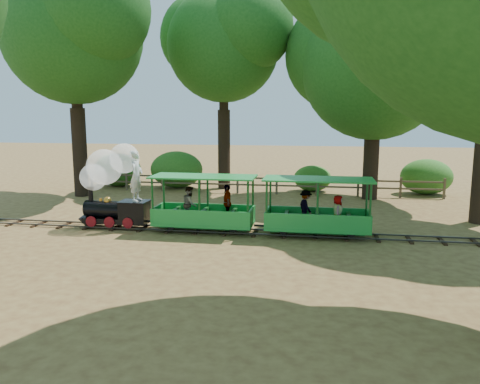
% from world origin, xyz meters
% --- Properties ---
extents(ground, '(90.00, 90.00, 0.00)m').
position_xyz_m(ground, '(0.00, 0.00, 0.00)').
color(ground, '#A08445').
rests_on(ground, ground).
extents(track, '(22.00, 1.00, 0.10)m').
position_xyz_m(track, '(0.00, 0.00, 0.07)').
color(track, '#3F3D3A').
rests_on(track, ground).
extents(locomotive, '(2.67, 1.26, 3.07)m').
position_xyz_m(locomotive, '(-4.13, 0.07, 1.73)').
color(locomotive, black).
rests_on(locomotive, ground).
extents(carriage_front, '(3.54, 1.45, 1.84)m').
position_xyz_m(carriage_front, '(-0.75, 0.01, 0.80)').
color(carriage_front, green).
rests_on(carriage_front, track).
extents(carriage_rear, '(3.54, 1.45, 1.84)m').
position_xyz_m(carriage_rear, '(3.05, 0.02, 0.77)').
color(carriage_rear, green).
rests_on(carriage_rear, track).
extents(oak_nw, '(8.20, 7.22, 11.01)m').
position_xyz_m(oak_nw, '(-8.53, 6.09, 8.06)').
color(oak_nw, '#2D2116').
rests_on(oak_nw, ground).
extents(oak_nc, '(7.35, 6.47, 10.48)m').
position_xyz_m(oak_nc, '(-2.03, 9.58, 7.82)').
color(oak_nc, '#2D2116').
rests_on(oak_nc, ground).
extents(oak_ne, '(8.44, 7.43, 9.55)m').
position_xyz_m(oak_ne, '(5.47, 7.59, 6.52)').
color(oak_ne, '#2D2116').
rests_on(oak_ne, ground).
extents(fence, '(18.10, 0.10, 1.00)m').
position_xyz_m(fence, '(0.00, 8.00, 0.58)').
color(fence, brown).
rests_on(fence, ground).
extents(shrub_west, '(2.66, 2.05, 1.84)m').
position_xyz_m(shrub_west, '(-8.06, 9.30, 0.92)').
color(shrub_west, '#2D6B1E').
rests_on(shrub_west, ground).
extents(shrub_mid_w, '(2.89, 2.23, 2.00)m').
position_xyz_m(shrub_mid_w, '(-4.63, 9.30, 1.00)').
color(shrub_mid_w, '#2D6B1E').
rests_on(shrub_mid_w, ground).
extents(shrub_mid_e, '(1.96, 1.51, 1.36)m').
position_xyz_m(shrub_mid_e, '(2.76, 9.30, 0.68)').
color(shrub_mid_e, '#2D6B1E').
rests_on(shrub_mid_e, ground).
extents(shrub_east, '(2.57, 1.98, 1.78)m').
position_xyz_m(shrub_east, '(8.43, 9.30, 0.89)').
color(shrub_east, '#2D6B1E').
rests_on(shrub_east, ground).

